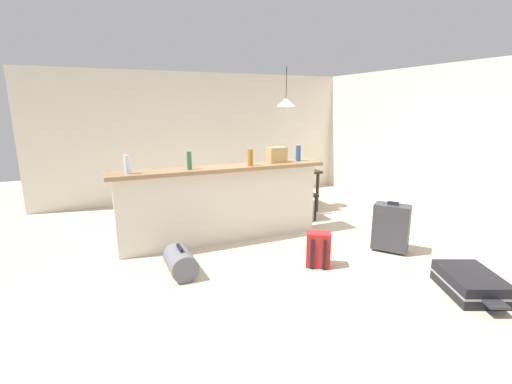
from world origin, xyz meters
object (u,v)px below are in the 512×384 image
at_px(pendant_lamp, 286,102).
at_px(duffel_bag_grey, 181,262).
at_px(dining_chair_near_partition, 301,188).
at_px(suitcase_upright_charcoal, 391,227).
at_px(dining_table, 284,175).
at_px(backpack_red, 318,250).
at_px(bottle_amber, 250,157).
at_px(bottle_clear, 127,164).
at_px(suitcase_flat_black, 470,283).
at_px(grocery_bag, 277,155).
at_px(bottle_green, 189,161).
at_px(bottle_blue, 298,153).

distance_m(pendant_lamp, duffel_bag_grey, 3.47).
xyz_separation_m(dining_chair_near_partition, suitcase_upright_charcoal, (0.34, -1.73, -0.19)).
height_order(dining_table, backpack_red, dining_table).
bearing_deg(dining_chair_near_partition, duffel_bag_grey, -150.45).
relative_size(duffel_bag_grey, backpack_red, 1.16).
relative_size(dining_table, duffel_bag_grey, 2.26).
height_order(bottle_amber, pendant_lamp, pendant_lamp).
xyz_separation_m(bottle_clear, pendant_lamp, (2.75, 1.12, 0.74)).
bearing_deg(dining_table, suitcase_flat_black, -85.08).
relative_size(bottle_amber, grocery_bag, 0.87).
xyz_separation_m(dining_table, dining_chair_near_partition, (0.01, -0.55, -0.13)).
bearing_deg(bottle_green, bottle_blue, 2.87).
height_order(bottle_green, duffel_bag_grey, bottle_green).
bearing_deg(dining_table, dining_chair_near_partition, -88.68).
distance_m(suitcase_flat_black, duffel_bag_grey, 3.05).
xyz_separation_m(bottle_amber, dining_table, (1.14, 1.15, -0.53)).
height_order(bottle_amber, dining_chair_near_partition, bottle_amber).
bearing_deg(backpack_red, bottle_blue, 71.18).
relative_size(dining_table, suitcase_flat_black, 1.23).
relative_size(grocery_bag, suitcase_upright_charcoal, 0.39).
xyz_separation_m(bottle_clear, suitcase_flat_black, (3.03, -2.37, -1.07)).
height_order(dining_table, suitcase_upright_charcoal, dining_table).
bearing_deg(bottle_blue, bottle_clear, -178.31).
height_order(pendant_lamp, suitcase_upright_charcoal, pendant_lamp).
xyz_separation_m(bottle_clear, bottle_amber, (1.59, -0.05, 0.00)).
relative_size(bottle_amber, bottle_blue, 1.00).
relative_size(bottle_green, backpack_red, 0.55).
relative_size(bottle_green, dining_chair_near_partition, 0.25).
bearing_deg(suitcase_flat_black, duffel_bag_grey, 148.47).
bearing_deg(grocery_bag, backpack_red, -93.50).
distance_m(bottle_clear, grocery_bag, 2.05).
relative_size(suitcase_flat_black, duffel_bag_grey, 1.83).
bearing_deg(bottle_amber, bottle_green, 177.59).
bearing_deg(suitcase_upright_charcoal, bottle_amber, 142.86).
height_order(bottle_blue, duffel_bag_grey, bottle_blue).
relative_size(bottle_blue, dining_table, 0.21).
distance_m(suitcase_flat_black, suitcase_upright_charcoal, 1.20).
bearing_deg(suitcase_upright_charcoal, grocery_bag, 129.35).
distance_m(bottle_clear, dining_table, 2.99).
bearing_deg(dining_table, backpack_red, -108.28).
height_order(bottle_clear, bottle_green, bottle_green).
height_order(bottle_amber, backpack_red, bottle_amber).
xyz_separation_m(grocery_bag, suitcase_flat_black, (0.98, -2.45, -1.06)).
relative_size(grocery_bag, duffel_bag_grey, 0.53).
bearing_deg(suitcase_upright_charcoal, backpack_red, -179.49).
bearing_deg(suitcase_upright_charcoal, dining_table, 98.87).
height_order(bottle_amber, bottle_blue, same).
bearing_deg(bottle_green, suitcase_flat_black, -45.96).
bearing_deg(duffel_bag_grey, bottle_clear, 119.08).
bearing_deg(pendant_lamp, bottle_clear, -157.85).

